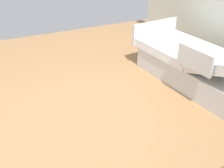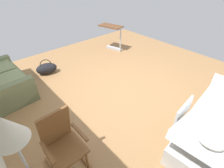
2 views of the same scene
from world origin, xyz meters
The scene contains 7 objects.
ground_plane centered at (0.00, 0.00, 0.00)m, with size 6.95×6.95×0.00m, color #9E7247.
hospital_bed centered at (-2.01, -0.15, 0.29)m, with size 1.15×2.19×0.92m.
couch centered at (1.85, 2.13, 0.31)m, with size 1.65×0.95×0.85m.
rocking_chair centered at (-0.72, 1.94, 0.50)m, with size 0.76×0.51×1.05m.
floor_lamp centered at (-0.85, 2.41, 1.23)m, with size 0.34×0.34×1.48m.
overbed_table centered at (2.08, -1.50, 0.53)m, with size 0.88×0.59×0.84m.
duffel_bag centered at (2.06, 1.01, 0.15)m, with size 0.44×0.62×0.43m.
Camera 2 is at (-2.23, 2.37, 2.53)m, focal length 27.04 mm.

